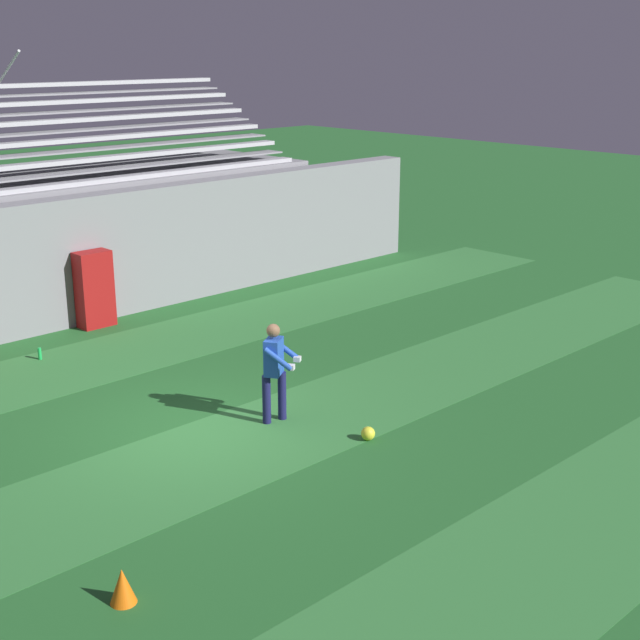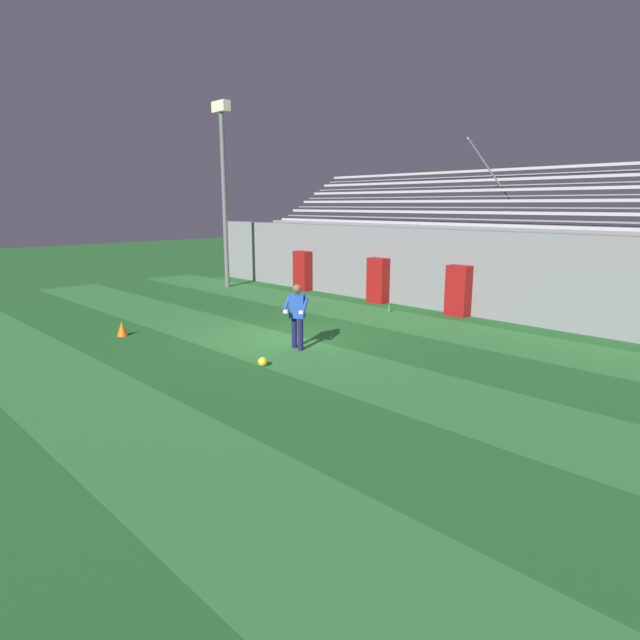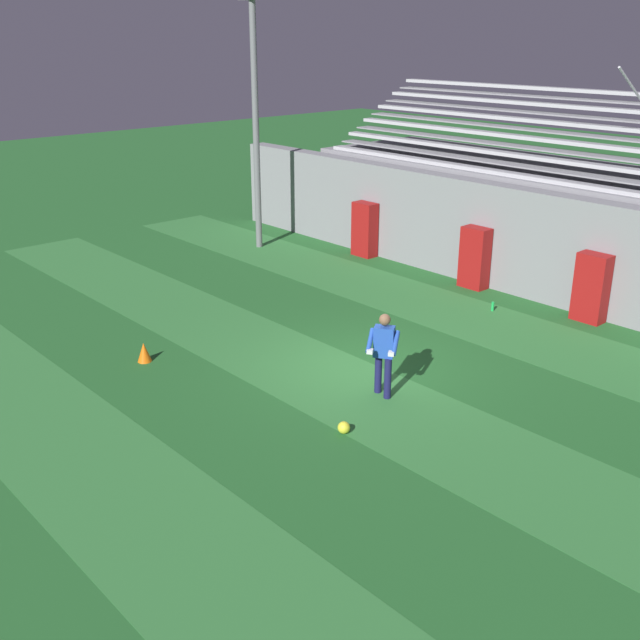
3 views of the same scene
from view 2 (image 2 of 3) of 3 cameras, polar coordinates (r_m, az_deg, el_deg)
The scene contains 14 objects.
ground_plane at distance 14.98m, azimuth -3.42°, elevation -1.82°, with size 80.00×80.00×0.00m, color #236028.
turf_stripe_near at distance 12.11m, azimuth -25.55°, elevation -6.44°, with size 28.00×2.49×0.01m, color #337A38.
turf_stripe_mid at distance 14.36m, azimuth -6.47°, elevation -2.48°, with size 28.00×2.49×0.01m, color #337A38.
turf_stripe_far at distance 17.77m, azimuth 6.32°, elevation 0.37°, with size 28.00×2.49×0.01m, color #337A38.
back_wall at distance 19.54m, azimuth 11.15°, elevation 5.44°, with size 24.00×0.60×2.80m, color gray.
padding_pillar_gate_left at distance 20.20m, azimuth 6.18°, elevation 4.21°, with size 0.76×0.44×1.68m, color maroon.
padding_pillar_gate_right at distance 18.23m, azimuth 14.52°, elevation 3.03°, with size 0.76×0.44×1.68m, color maroon.
padding_pillar_far_left at distance 23.07m, azimuth -1.89°, elevation 5.27°, with size 0.76×0.44×1.68m, color maroon.
bleacher_stand at distance 21.79m, azimuth 15.23°, elevation 6.22°, with size 18.00×4.75×5.83m.
floodlight_pole at distance 24.21m, azimuth -10.27°, elevation 15.26°, with size 0.90×0.36×7.87m.
goalkeeper at distance 13.50m, azimuth -2.47°, elevation 0.79°, with size 0.74×0.71×1.67m.
soccer_ball at distance 12.32m, azimuth -6.13°, elevation -4.44°, with size 0.22×0.22×0.22m, color yellow.
traffic_cone at distance 16.03m, azimuth -20.36°, elevation -0.86°, with size 0.30×0.30×0.42m, color orange.
water_bottle at distance 18.51m, azimuth 7.39°, elevation 1.19°, with size 0.07×0.07×0.24m, color green.
Camera 2 is at (11.01, -9.49, 3.63)m, focal length 30.00 mm.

